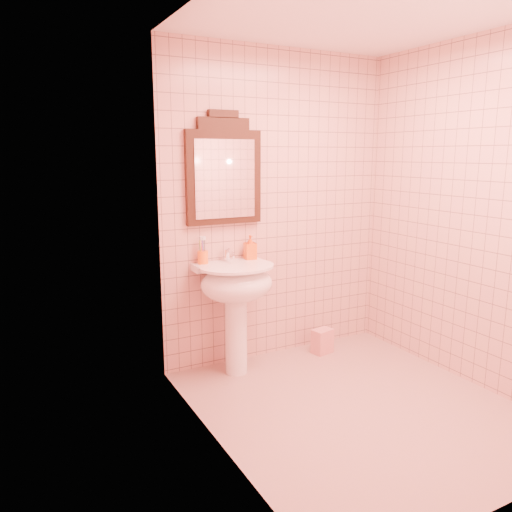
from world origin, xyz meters
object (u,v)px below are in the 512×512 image
pedestal_sink (236,291)px  toothbrush_cup (203,257)px  soap_dispenser (250,247)px  towel (322,341)px  mirror (224,172)px

pedestal_sink → toothbrush_cup: toothbrush_cup is taller
pedestal_sink → toothbrush_cup: size_ratio=4.69×
pedestal_sink → soap_dispenser: size_ratio=4.48×
toothbrush_cup → towel: 1.31m
soap_dispenser → towel: (0.63, -0.13, -0.85)m
pedestal_sink → towel: (0.82, 0.02, -0.56)m
toothbrush_cup → soap_dispenser: size_ratio=0.96×
toothbrush_cup → soap_dispenser: soap_dispenser is taller
mirror → toothbrush_cup: mirror is taller
mirror → soap_dispenser: (0.19, -0.05, -0.59)m
toothbrush_cup → towel: (1.02, -0.15, -0.81)m
towel → mirror: bearing=167.5°
toothbrush_cup → mirror: bearing=10.1°
toothbrush_cup → soap_dispenser: 0.40m
pedestal_sink → soap_dispenser: soap_dispenser is taller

